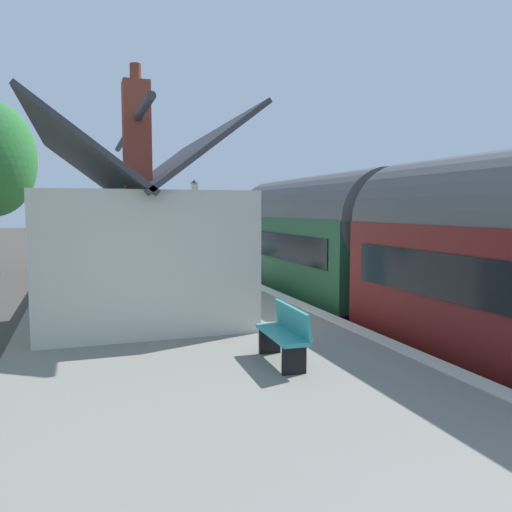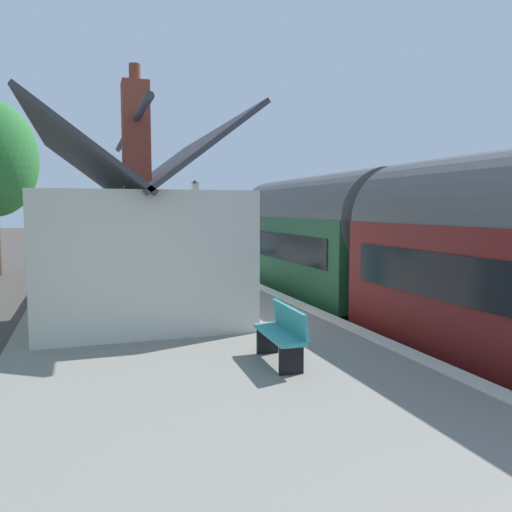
% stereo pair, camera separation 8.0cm
% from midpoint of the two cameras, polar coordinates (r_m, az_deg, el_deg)
% --- Properties ---
extents(ground_plane, '(160.00, 160.00, 0.00)m').
position_cam_midpoint_polar(ground_plane, '(17.77, 2.04, -5.40)').
color(ground_plane, '#423D38').
extents(platform, '(32.00, 6.53, 0.93)m').
position_cam_midpoint_polar(platform, '(16.67, -11.83, -4.60)').
color(platform, gray).
rests_on(platform, ground).
extents(platform_edge_coping, '(32.00, 0.36, 0.02)m').
position_cam_midpoint_polar(platform_edge_coping, '(17.24, -1.62, -2.58)').
color(platform_edge_coping, beige).
rests_on(platform_edge_coping, platform).
extents(rail_near, '(52.00, 0.08, 0.14)m').
position_cam_midpoint_polar(rail_near, '(18.39, 6.78, -4.85)').
color(rail_near, gray).
rests_on(rail_near, ground).
extents(rail_far, '(52.00, 0.08, 0.14)m').
position_cam_midpoint_polar(rail_far, '(17.82, 2.58, -5.14)').
color(rail_far, gray).
rests_on(rail_far, ground).
extents(train, '(16.08, 2.73, 4.32)m').
position_cam_midpoint_polar(train, '(13.25, 13.79, 0.46)').
color(train, black).
rests_on(train, ground).
extents(station_building, '(8.23, 4.33, 5.39)m').
position_cam_midpoint_polar(station_building, '(13.07, -13.74, 1.28)').
color(station_building, silver).
rests_on(station_building, platform).
extents(bench_mid_platform, '(1.41, 0.46, 0.88)m').
position_cam_midpoint_polar(bench_mid_platform, '(26.39, -12.19, 1.05)').
color(bench_mid_platform, teal).
rests_on(bench_mid_platform, platform).
extents(bench_by_lamp, '(1.41, 0.48, 0.88)m').
position_cam_midpoint_polar(bench_by_lamp, '(23.31, -11.23, 0.53)').
color(bench_by_lamp, teal).
rests_on(bench_by_lamp, platform).
extents(bench_near_building, '(1.42, 0.49, 0.88)m').
position_cam_midpoint_polar(bench_near_building, '(7.96, 2.94, -8.45)').
color(bench_near_building, teal).
rests_on(bench_near_building, platform).
extents(planter_bench_right, '(0.76, 0.32, 0.55)m').
position_cam_midpoint_polar(planter_bench_right, '(19.87, -6.63, -0.84)').
color(planter_bench_right, teal).
rests_on(planter_bench_right, platform).
extents(planter_bench_left, '(0.88, 0.32, 0.60)m').
position_cam_midpoint_polar(planter_bench_left, '(15.97, -3.38, -2.20)').
color(planter_bench_left, gray).
rests_on(planter_bench_left, platform).
extents(planter_corner_building, '(1.04, 0.32, 0.61)m').
position_cam_midpoint_polar(planter_corner_building, '(23.60, -8.18, 0.18)').
color(planter_corner_building, black).
rests_on(planter_corner_building, platform).
extents(lamp_post_platform, '(0.32, 0.50, 3.48)m').
position_cam_midpoint_polar(lamp_post_platform, '(20.23, -6.93, 5.47)').
color(lamp_post_platform, black).
rests_on(lamp_post_platform, platform).
extents(station_sign_board, '(0.96, 0.06, 1.57)m').
position_cam_midpoint_polar(station_sign_board, '(21.70, -6.90, 2.13)').
color(station_sign_board, black).
rests_on(station_sign_board, platform).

